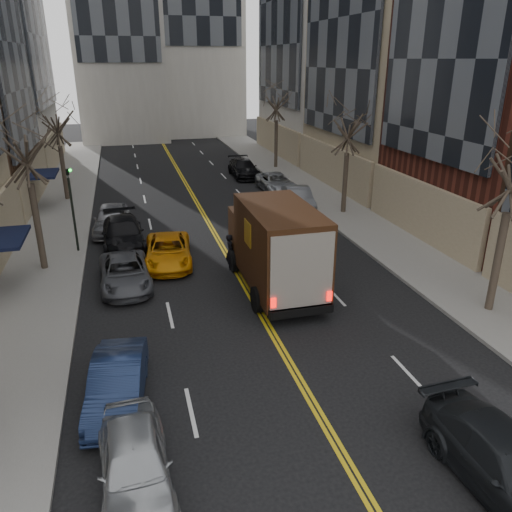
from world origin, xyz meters
The scene contains 19 objects.
sidewalk_left centered at (-9.00, 27.00, 0.07)m, with size 4.00×66.00×0.15m, color slate.
sidewalk_right centered at (9.00, 27.00, 0.07)m, with size 4.00×66.00×0.15m, color slate.
tree_lf_mid centered at (-8.80, 20.00, 6.60)m, with size 3.20×3.20×8.91m.
tree_lf_far centered at (-8.80, 33.00, 6.02)m, with size 3.20×3.20×8.12m.
tree_rt_mid centered at (8.80, 25.00, 6.17)m, with size 3.20×3.20×8.32m.
tree_rt_far centered at (8.80, 40.00, 6.74)m, with size 3.20×3.20×9.11m.
traffic_signal centered at (-7.39, 22.00, 2.82)m, with size 0.29×0.26×4.70m.
ups_truck centered at (1.20, 15.27, 1.94)m, with size 2.92×7.05×3.85m.
observer_sedan centered at (3.19, 3.37, 0.71)m, with size 2.21×4.98×1.42m.
taxi centered at (-3.00, 19.36, 0.66)m, with size 2.18×4.73×1.31m, color orange.
pedestrian centered at (-0.20, 17.93, 0.87)m, with size 0.63×0.42×1.74m, color black.
parked_lf_a centered at (-5.10, 5.70, 0.70)m, with size 1.65×4.09×1.39m, color #A6AAAE.
parked_lf_b centered at (-5.47, 8.95, 0.68)m, with size 1.45×4.16×1.37m, color #131F3D.
parked_lf_c centered at (-5.10, 17.21, 0.64)m, with size 2.11×4.58×1.27m, color #494A50.
parked_lf_d centered at (-5.10, 22.29, 0.76)m, with size 2.14×5.26×1.53m, color black.
parked_lf_e centered at (-5.69, 25.13, 0.79)m, with size 1.86×4.63×1.58m, color #94959A.
parked_rt_a centered at (6.30, 26.68, 0.74)m, with size 1.57×4.49×1.48m, color #53565B.
parked_rt_b centered at (6.30, 31.74, 0.68)m, with size 2.25×4.88×1.36m, color #B4B8BD.
parked_rt_c centered at (5.10, 37.27, 0.73)m, with size 2.06×5.06×1.47m, color black.
Camera 1 is at (-4.69, -3.70, 9.40)m, focal length 35.00 mm.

